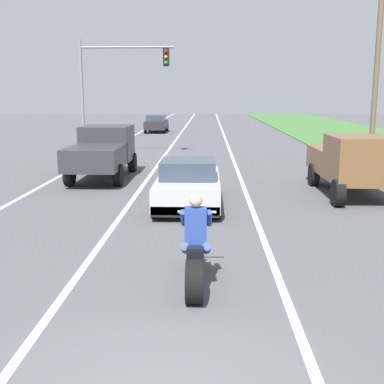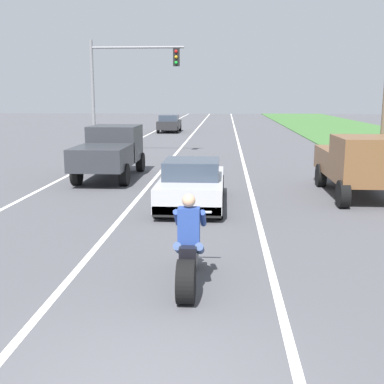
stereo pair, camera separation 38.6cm
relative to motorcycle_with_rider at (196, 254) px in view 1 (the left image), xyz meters
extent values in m
cube|color=white|center=(-5.74, 16.85, -0.59)|extent=(0.14, 120.00, 0.01)
cube|color=white|center=(1.46, 16.85, -0.59)|extent=(0.14, 120.00, 0.01)
cube|color=white|center=(-2.14, 16.85, -0.59)|extent=(0.14, 120.00, 0.01)
cylinder|color=black|center=(0.00, -0.60, -0.25)|extent=(0.28, 0.69, 0.69)
cylinder|color=black|center=(0.00, 0.95, -0.28)|extent=(0.12, 0.63, 0.63)
cube|color=black|center=(0.00, 0.23, 0.02)|extent=(0.28, 1.10, 0.36)
cylinder|color=#B2B2B7|center=(0.00, 0.87, 0.09)|extent=(0.08, 0.36, 0.73)
cylinder|color=#A5A5AA|center=(0.00, 0.85, 0.52)|extent=(0.70, 0.05, 0.05)
cube|color=navy|center=(0.00, 0.00, 0.50)|extent=(0.36, 0.24, 0.60)
sphere|color=tan|center=(0.00, 0.00, 0.92)|extent=(0.22, 0.22, 0.22)
cylinder|color=#384C7A|center=(-0.18, 0.03, 0.10)|extent=(0.14, 0.47, 0.32)
cylinder|color=navy|center=(-0.22, 0.30, 0.55)|extent=(0.10, 0.51, 0.40)
cylinder|color=#384C7A|center=(0.18, 0.03, 0.10)|extent=(0.14, 0.47, 0.32)
cylinder|color=navy|center=(0.22, 0.30, 0.55)|extent=(0.10, 0.51, 0.40)
cube|color=#B7B7BC|center=(-0.37, 6.35, -0.07)|extent=(1.80, 4.30, 0.64)
cube|color=#333D4C|center=(-0.37, 6.15, 0.51)|extent=(1.56, 1.70, 0.52)
cube|color=black|center=(-0.37, 4.30, -0.31)|extent=(1.76, 0.20, 0.28)
cylinder|color=black|center=(-1.17, 7.95, -0.27)|extent=(0.24, 0.64, 0.64)
cylinder|color=black|center=(0.43, 7.95, -0.27)|extent=(0.24, 0.64, 0.64)
cylinder|color=black|center=(-1.17, 4.75, -0.27)|extent=(0.24, 0.64, 0.64)
cylinder|color=black|center=(0.43, 4.75, -0.27)|extent=(0.24, 0.64, 0.64)
cube|color=#2D3035|center=(-3.87, 11.81, 0.69)|extent=(1.90, 2.10, 1.40)
cube|color=#333D4C|center=(-3.87, 12.16, 1.07)|extent=(1.67, 0.29, 0.57)
cube|color=#2D3035|center=(-3.87, 9.56, 0.39)|extent=(1.90, 2.70, 0.80)
cylinder|color=black|center=(-4.74, 12.61, -0.19)|extent=(0.28, 0.80, 0.80)
cylinder|color=black|center=(-3.00, 12.61, -0.19)|extent=(0.28, 0.80, 0.80)
cylinder|color=black|center=(-4.74, 9.26, -0.19)|extent=(0.28, 0.80, 0.80)
cylinder|color=black|center=(-3.00, 9.26, -0.19)|extent=(0.28, 0.80, 0.80)
cube|color=brown|center=(4.85, 7.05, 0.69)|extent=(1.90, 2.10, 1.40)
cube|color=#333D4C|center=(4.85, 6.70, 1.07)|extent=(1.67, 0.29, 0.57)
cube|color=brown|center=(4.85, 9.30, 0.39)|extent=(1.90, 2.70, 0.80)
cylinder|color=black|center=(3.98, 6.25, -0.19)|extent=(0.28, 0.80, 0.80)
cylinder|color=black|center=(5.72, 9.60, -0.19)|extent=(0.28, 0.80, 0.80)
cylinder|color=black|center=(3.98, 9.60, -0.19)|extent=(0.28, 0.80, 0.80)
cylinder|color=gray|center=(-6.46, 18.18, 2.41)|extent=(0.18, 0.18, 6.00)
cylinder|color=gray|center=(-4.03, 18.18, 5.01)|extent=(4.86, 0.12, 0.12)
cube|color=black|center=(-2.00, 18.18, 4.51)|extent=(0.32, 0.24, 0.90)
sphere|color=red|center=(-2.00, 18.04, 4.79)|extent=(0.16, 0.16, 0.16)
sphere|color=orange|center=(-2.00, 18.04, 4.51)|extent=(0.16, 0.16, 0.16)
sphere|color=green|center=(-2.00, 18.04, 4.23)|extent=(0.16, 0.16, 0.16)
cylinder|color=brown|center=(7.61, 14.68, 3.52)|extent=(0.24, 0.24, 8.22)
cube|color=#262628|center=(-4.30, 34.79, 0.06)|extent=(1.76, 4.00, 0.70)
cube|color=#333D4C|center=(-4.30, 34.59, 0.66)|extent=(1.56, 2.00, 0.50)
cylinder|color=black|center=(-5.10, 36.19, -0.29)|extent=(0.20, 0.60, 0.60)
cylinder|color=black|center=(-3.50, 36.19, -0.29)|extent=(0.20, 0.60, 0.60)
cylinder|color=black|center=(-5.10, 33.39, -0.29)|extent=(0.20, 0.60, 0.60)
cylinder|color=black|center=(-3.50, 33.39, -0.29)|extent=(0.20, 0.60, 0.60)
camera|label=1|loc=(0.20, -7.77, 2.61)|focal=45.73mm
camera|label=2|loc=(0.58, -7.75, 2.61)|focal=45.73mm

